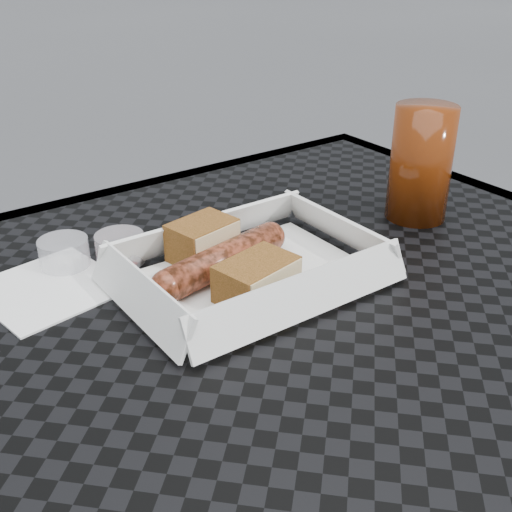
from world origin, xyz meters
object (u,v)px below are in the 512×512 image
(patio_table, at_px, (315,386))
(bratwurst, at_px, (222,260))
(food_tray, at_px, (250,277))
(drink_glass, at_px, (421,163))

(patio_table, xyz_separation_m, bratwurst, (-0.03, 0.11, 0.10))
(food_tray, relative_size, drink_glass, 1.66)
(food_tray, bearing_deg, drink_glass, 2.13)
(food_tray, xyz_separation_m, drink_glass, (0.25, 0.01, 0.06))
(patio_table, height_order, drink_glass, drink_glass)
(drink_glass, bearing_deg, food_tray, -177.87)
(bratwurst, bearing_deg, patio_table, -75.36)
(patio_table, distance_m, bratwurst, 0.15)
(patio_table, height_order, bratwurst, bratwurst)
(patio_table, bearing_deg, food_tray, 95.48)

